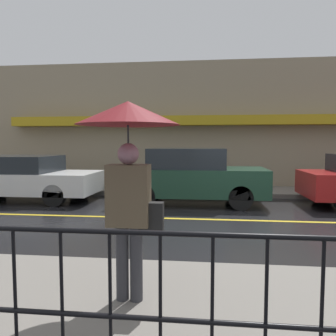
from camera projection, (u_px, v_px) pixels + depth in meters
The scene contains 8 objects.
ground_plane at pixel (244, 220), 7.44m from camera, with size 80.00×80.00×0.00m, color black.
sidewalk_near at pixel (299, 323), 3.06m from camera, with size 28.00×2.58×0.14m.
sidewalk_far at pixel (230, 191), 11.52m from camera, with size 28.00×2.01×0.14m.
lane_marking at pixel (244, 220), 7.44m from camera, with size 25.20×0.12×0.01m.
building_storefront at pixel (229, 125), 12.46m from camera, with size 28.00×0.85×4.87m.
pedestrian at pixel (129, 143), 3.25m from camera, with size 1.04×1.04×2.02m.
car_white at pixel (20, 177), 10.04m from camera, with size 4.67×1.95×1.37m.
car_dark_green at pixel (191, 176), 9.45m from camera, with size 4.14×1.80×1.61m.
Camera 1 is at (-0.89, -7.48, 1.75)m, focal length 35.00 mm.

